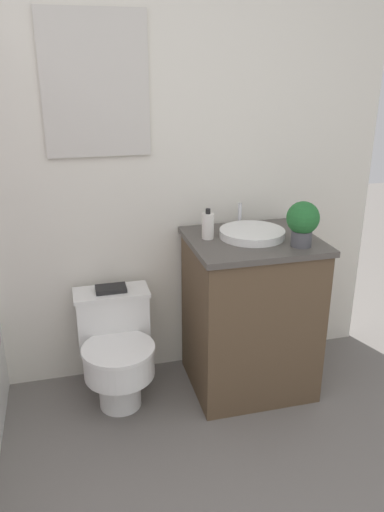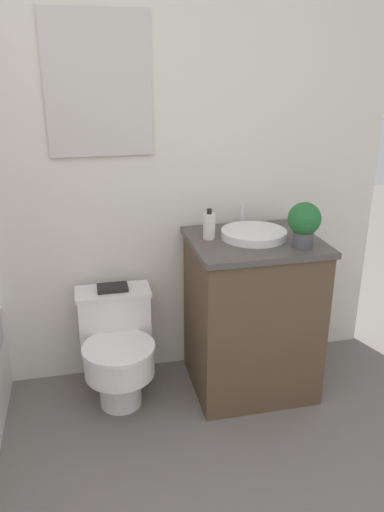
{
  "view_description": "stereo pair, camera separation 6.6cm",
  "coord_description": "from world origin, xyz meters",
  "px_view_note": "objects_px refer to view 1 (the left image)",
  "views": [
    {
      "loc": [
        -0.09,
        -0.59,
        1.68
      ],
      "look_at": [
        0.45,
        1.51,
        0.85
      ],
      "focal_mm": 35.0,
      "sensor_mm": 36.0,
      "label": 1
    },
    {
      "loc": [
        -0.02,
        -0.61,
        1.68
      ],
      "look_at": [
        0.45,
        1.51,
        0.85
      ],
      "focal_mm": 35.0,
      "sensor_mm": 36.0,
      "label": 2
    }
  ],
  "objects_px": {
    "toilet": "(117,347)",
    "sink": "(252,233)",
    "soap_bottle": "(208,226)",
    "potted_plant": "(303,221)",
    "book_on_tank": "(111,289)"
  },
  "relations": [
    {
      "from": "potted_plant",
      "to": "book_on_tank",
      "type": "xyz_separation_m",
      "value": [
        -0.9,
        0.33,
        -0.4
      ]
    },
    {
      "from": "toilet",
      "to": "potted_plant",
      "type": "bearing_deg",
      "value": -12.44
    },
    {
      "from": "sink",
      "to": "soap_bottle",
      "type": "bearing_deg",
      "value": 171.64
    },
    {
      "from": "sink",
      "to": "soap_bottle",
      "type": "xyz_separation_m",
      "value": [
        -0.23,
        0.03,
        0.05
      ]
    },
    {
      "from": "sink",
      "to": "soap_bottle",
      "type": "distance_m",
      "value": 0.23
    },
    {
      "from": "toilet",
      "to": "book_on_tank",
      "type": "height_order",
      "value": "book_on_tank"
    },
    {
      "from": "toilet",
      "to": "book_on_tank",
      "type": "xyz_separation_m",
      "value": [
        -0.0,
        0.13,
        0.28
      ]
    },
    {
      "from": "toilet",
      "to": "book_on_tank",
      "type": "distance_m",
      "value": 0.31
    },
    {
      "from": "sink",
      "to": "book_on_tank",
      "type": "height_order",
      "value": "sink"
    },
    {
      "from": "sink",
      "to": "potted_plant",
      "type": "bearing_deg",
      "value": -45.41
    },
    {
      "from": "sink",
      "to": "potted_plant",
      "type": "xyz_separation_m",
      "value": [
        0.18,
        -0.19,
        0.1
      ]
    },
    {
      "from": "toilet",
      "to": "sink",
      "type": "xyz_separation_m",
      "value": [
        0.72,
        -0.01,
        0.57
      ]
    },
    {
      "from": "toilet",
      "to": "potted_plant",
      "type": "xyz_separation_m",
      "value": [
        0.9,
        -0.2,
        0.68
      ]
    },
    {
      "from": "toilet",
      "to": "potted_plant",
      "type": "height_order",
      "value": "potted_plant"
    },
    {
      "from": "soap_bottle",
      "to": "potted_plant",
      "type": "relative_size",
      "value": 0.71
    }
  ]
}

